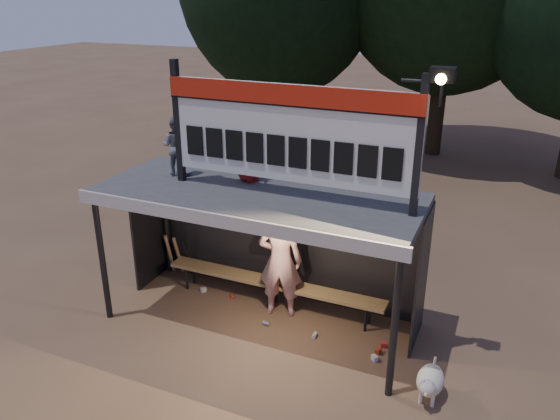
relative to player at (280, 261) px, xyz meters
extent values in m
plane|color=brown|center=(-0.22, -0.38, -1.00)|extent=(80.00, 80.00, 0.00)
imported|color=white|center=(0.00, 0.00, 0.00)|extent=(0.82, 0.63, 2.00)
imported|color=slate|center=(-1.79, -0.16, 1.81)|extent=(0.53, 0.45, 0.98)
imported|color=maroon|center=(-0.57, 0.04, 1.82)|extent=(0.58, 0.53, 1.00)
cube|color=#3E3E41|center=(-0.22, -0.38, 1.26)|extent=(5.00, 2.00, 0.12)
cube|color=beige|center=(-0.22, -1.40, 1.22)|extent=(5.10, 0.06, 0.20)
cylinder|color=black|center=(-2.62, -1.28, 0.10)|extent=(0.10, 0.10, 2.20)
cylinder|color=black|center=(2.18, -1.28, 0.10)|extent=(0.10, 0.10, 2.20)
cylinder|color=black|center=(-2.62, 0.52, 0.10)|extent=(0.10, 0.10, 2.20)
cylinder|color=black|center=(2.18, 0.52, 0.10)|extent=(0.10, 0.10, 2.20)
cube|color=black|center=(-0.22, 0.62, 0.10)|extent=(5.00, 0.04, 2.20)
cube|color=black|center=(-2.72, 0.12, 0.10)|extent=(0.04, 1.00, 2.20)
cube|color=black|center=(2.28, 0.12, 0.10)|extent=(0.04, 1.00, 2.20)
cylinder|color=black|center=(-0.22, 0.62, 1.15)|extent=(5.00, 0.06, 0.06)
cube|color=black|center=(-1.57, -0.38, 2.27)|extent=(0.10, 0.10, 1.90)
cube|color=black|center=(2.13, -0.38, 2.27)|extent=(0.10, 0.10, 1.90)
cube|color=silver|center=(0.28, -0.38, 2.27)|extent=(3.80, 0.08, 1.40)
cube|color=red|center=(0.28, -0.43, 2.83)|extent=(3.80, 0.04, 0.28)
cube|color=black|center=(0.28, -0.43, 2.68)|extent=(3.80, 0.02, 0.03)
cube|color=black|center=(-1.25, -0.43, 2.02)|extent=(0.27, 0.03, 0.45)
cube|color=black|center=(-0.91, -0.43, 2.02)|extent=(0.27, 0.03, 0.45)
cube|color=black|center=(-0.57, -0.43, 2.02)|extent=(0.27, 0.03, 0.45)
cube|color=black|center=(-0.23, -0.43, 2.02)|extent=(0.27, 0.03, 0.45)
cube|color=black|center=(0.11, -0.43, 2.02)|extent=(0.27, 0.03, 0.45)
cube|color=black|center=(0.45, -0.43, 2.02)|extent=(0.27, 0.03, 0.45)
cube|color=black|center=(0.79, -0.43, 2.02)|extent=(0.27, 0.03, 0.45)
cube|color=black|center=(1.13, -0.43, 2.02)|extent=(0.27, 0.03, 0.45)
cube|color=black|center=(1.47, -0.43, 2.02)|extent=(0.27, 0.03, 0.45)
cube|color=black|center=(1.81, -0.43, 2.02)|extent=(0.27, 0.03, 0.45)
cylinder|color=black|center=(2.08, -0.38, 3.12)|extent=(0.50, 0.04, 0.04)
cylinder|color=black|center=(2.33, -0.38, 2.97)|extent=(0.04, 0.04, 0.30)
cube|color=black|center=(2.33, -0.43, 3.22)|extent=(0.30, 0.22, 0.18)
sphere|color=#FFD88C|center=(2.33, -0.52, 3.18)|extent=(0.14, 0.14, 0.14)
cube|color=#977547|center=(-0.22, 0.17, -0.55)|extent=(4.00, 0.35, 0.06)
cylinder|color=black|center=(-1.92, 0.05, -0.78)|extent=(0.05, 0.05, 0.45)
cylinder|color=black|center=(-1.92, 0.29, -0.78)|extent=(0.05, 0.05, 0.45)
cylinder|color=black|center=(-0.22, 0.05, -0.78)|extent=(0.05, 0.05, 0.45)
cylinder|color=black|center=(-0.22, 0.29, -0.78)|extent=(0.05, 0.05, 0.45)
cylinder|color=black|center=(1.48, 0.05, -0.78)|extent=(0.05, 0.05, 0.45)
cylinder|color=black|center=(1.48, 0.29, -0.78)|extent=(0.05, 0.05, 0.45)
cylinder|color=black|center=(-4.22, 9.62, 0.87)|extent=(0.50, 0.50, 3.74)
cylinder|color=#2F2215|center=(0.78, 11.12, 1.09)|extent=(0.50, 0.50, 4.18)
ellipsoid|color=silver|center=(2.70, -1.10, -0.73)|extent=(0.36, 0.58, 0.36)
sphere|color=beige|center=(2.70, -1.38, -0.64)|extent=(0.22, 0.22, 0.22)
cone|color=silver|center=(2.70, -1.48, -0.66)|extent=(0.10, 0.10, 0.10)
cone|color=beige|center=(2.65, -1.40, -0.54)|extent=(0.06, 0.06, 0.07)
cone|color=beige|center=(2.75, -1.40, -0.54)|extent=(0.06, 0.06, 0.07)
cylinder|color=beige|center=(2.62, -1.28, -0.91)|extent=(0.05, 0.05, 0.18)
cylinder|color=silver|center=(2.78, -1.28, -0.91)|extent=(0.05, 0.05, 0.18)
cylinder|color=beige|center=(2.62, -0.92, -0.91)|extent=(0.05, 0.05, 0.18)
cylinder|color=beige|center=(2.78, -0.92, -0.91)|extent=(0.05, 0.05, 0.18)
cylinder|color=silver|center=(2.70, -0.80, -0.66)|extent=(0.04, 0.16, 0.14)
cylinder|color=#A2784B|center=(-2.54, 0.44, -0.57)|extent=(0.08, 0.27, 0.84)
cylinder|color=#9B6D48|center=(-2.34, 0.44, -0.57)|extent=(0.07, 0.30, 0.83)
cylinder|color=black|center=(-2.14, 0.44, -0.57)|extent=(0.07, 0.32, 0.83)
cube|color=#A22E1B|center=(1.82, -0.43, -0.96)|extent=(0.08, 0.11, 0.08)
cylinder|color=#A8A8AD|center=(-0.06, -0.44, -0.97)|extent=(0.12, 0.07, 0.07)
cube|color=beige|center=(-1.58, 0.07, -0.96)|extent=(0.12, 0.12, 0.08)
cylinder|color=#AB2A1D|center=(-0.99, 0.09, -0.97)|extent=(0.12, 0.14, 0.07)
cube|color=#BCBCC2|center=(1.82, -0.63, -0.96)|extent=(0.12, 0.12, 0.08)
cylinder|color=beige|center=(0.79, -0.44, -0.97)|extent=(0.07, 0.12, 0.07)
cube|color=red|center=(1.87, -0.25, -0.96)|extent=(0.12, 0.10, 0.08)
camera|label=1|loc=(3.23, -7.39, 4.17)|focal=35.00mm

